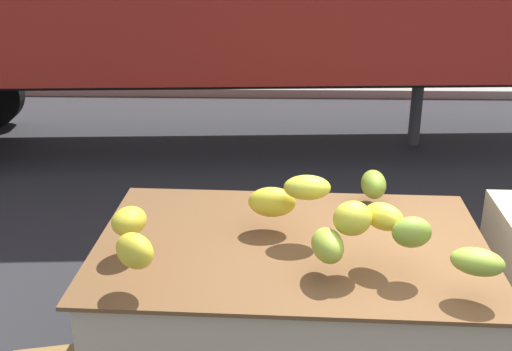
% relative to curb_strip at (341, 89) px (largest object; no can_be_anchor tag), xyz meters
% --- Properties ---
extents(curb_strip, '(80.00, 0.80, 0.16)m').
position_rel_curb_strip_xyz_m(curb_strip, '(0.00, 0.00, 0.00)').
color(curb_strip, gray).
rests_on(curb_strip, ground).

